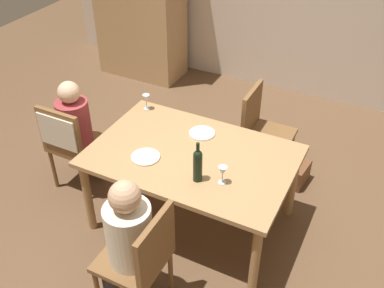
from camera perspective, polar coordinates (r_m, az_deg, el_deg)
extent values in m
plane|color=brown|center=(4.07, 0.00, -9.63)|extent=(10.00, 10.00, 0.00)
cube|color=#A87F51|center=(3.59, 0.00, -1.54)|extent=(1.63, 1.08, 0.04)
cylinder|color=#A87F51|center=(3.87, -13.15, -6.63)|extent=(0.07, 0.07, 0.71)
cylinder|color=#A87F51|center=(3.34, 8.05, -14.61)|extent=(0.07, 0.07, 0.71)
cylinder|color=#A87F51|center=(4.44, -5.86, 0.62)|extent=(0.07, 0.07, 0.71)
cylinder|color=#A87F51|center=(3.99, 12.71, -5.01)|extent=(0.07, 0.07, 0.71)
cylinder|color=brown|center=(3.57, -8.24, -13.60)|extent=(0.04, 0.04, 0.44)
cylinder|color=brown|center=(3.43, -2.75, -15.91)|extent=(0.04, 0.04, 0.44)
cube|color=brown|center=(3.21, -7.63, -14.36)|extent=(0.44, 0.44, 0.04)
cube|color=brown|center=(2.95, -4.67, -12.85)|extent=(0.04, 0.44, 0.44)
cylinder|color=brown|center=(4.67, -14.25, -0.43)|extent=(0.04, 0.04, 0.44)
cylinder|color=brown|center=(4.46, -10.46, -1.75)|extent=(0.04, 0.04, 0.44)
cylinder|color=brown|center=(4.46, -17.25, -3.04)|extent=(0.04, 0.04, 0.44)
cylinder|color=brown|center=(4.24, -13.42, -4.56)|extent=(0.04, 0.04, 0.44)
cube|color=brown|center=(4.31, -14.31, 0.09)|extent=(0.44, 0.44, 0.04)
cube|color=brown|center=(4.06, -16.54, 1.33)|extent=(0.44, 0.04, 0.44)
cube|color=beige|center=(4.05, -16.59, 1.59)|extent=(0.40, 0.07, 0.31)
cylinder|color=brown|center=(4.59, 12.52, -0.83)|extent=(0.04, 0.04, 0.44)
cylinder|color=brown|center=(4.30, 11.08, -3.57)|extent=(0.04, 0.04, 0.44)
cylinder|color=brown|center=(4.67, 8.08, 0.42)|extent=(0.04, 0.04, 0.44)
cylinder|color=brown|center=(4.38, 6.36, -2.18)|extent=(0.04, 0.04, 0.44)
cube|color=brown|center=(4.34, 9.82, 1.01)|extent=(0.44, 0.44, 0.04)
cube|color=brown|center=(4.25, 7.61, 4.36)|extent=(0.04, 0.44, 0.44)
cylinder|color=#33333D|center=(3.41, -10.37, -16.94)|extent=(0.12, 0.12, 0.46)
cylinder|color=#33333D|center=(3.49, -8.54, -14.80)|extent=(0.12, 0.12, 0.46)
cylinder|color=beige|center=(3.03, -8.00, -11.46)|extent=(0.31, 0.31, 0.48)
sphere|color=tan|center=(2.79, -8.59, -6.67)|extent=(0.21, 0.21, 0.21)
cylinder|color=#33333D|center=(4.57, -13.69, -1.04)|extent=(0.11, 0.11, 0.46)
cylinder|color=#33333D|center=(4.48, -11.93, -1.66)|extent=(0.11, 0.11, 0.46)
cylinder|color=#9E383D|center=(4.19, -14.76, 2.57)|extent=(0.29, 0.29, 0.45)
sphere|color=beige|center=(4.02, -15.46, 6.39)|extent=(0.20, 0.20, 0.20)
cylinder|color=black|center=(3.26, 0.73, -3.10)|extent=(0.07, 0.07, 0.22)
sphere|color=black|center=(3.19, 0.74, -1.40)|extent=(0.07, 0.07, 0.07)
cylinder|color=black|center=(3.15, 0.75, -0.60)|extent=(0.03, 0.03, 0.09)
cylinder|color=silver|center=(4.16, -5.78, 4.52)|extent=(0.06, 0.06, 0.00)
cylinder|color=silver|center=(4.14, -5.81, 4.95)|extent=(0.01, 0.01, 0.07)
cone|color=silver|center=(4.10, -5.87, 5.82)|extent=(0.07, 0.07, 0.07)
cylinder|color=silver|center=(3.32, 3.86, -4.91)|extent=(0.06, 0.06, 0.00)
cylinder|color=silver|center=(3.29, 3.89, -4.42)|extent=(0.01, 0.01, 0.07)
cone|color=silver|center=(3.24, 3.94, -3.45)|extent=(0.07, 0.07, 0.07)
cylinder|color=white|center=(3.80, 1.30, 1.39)|extent=(0.22, 0.22, 0.01)
cylinder|color=silver|center=(3.55, -5.95, -1.65)|extent=(0.23, 0.23, 0.01)
cube|color=brown|center=(4.49, 13.59, -3.81)|extent=(0.15, 0.29, 0.22)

